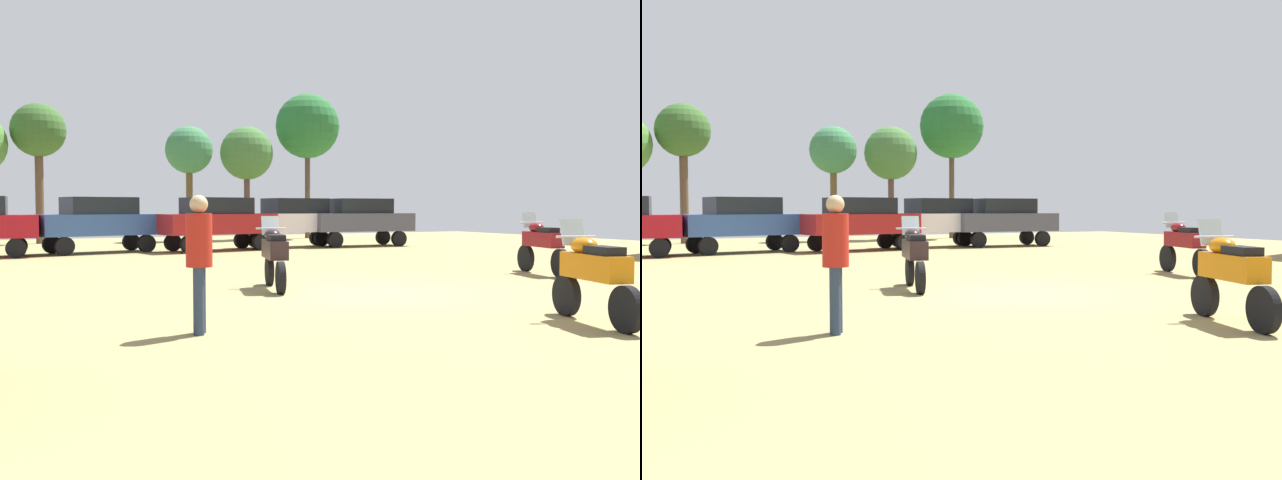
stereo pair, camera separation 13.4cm
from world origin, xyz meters
The scene contains 13 objects.
ground_plane centered at (0.00, 0.00, 0.01)m, with size 44.00×52.00×0.02m.
motorcycle_1 centered at (-1.50, 1.27, 0.73)m, with size 0.75×2.09×1.46m.
motorcycle_2 centered at (1.04, -4.38, 0.73)m, with size 0.78×2.03×1.46m.
motorcycle_7 centered at (5.51, 1.22, 0.76)m, with size 0.79×2.26×1.51m.
car_2 centered at (7.39, 13.61, 1.19)m, with size 4.40×2.07×2.00m.
car_3 centered at (1.05, 13.31, 1.19)m, with size 4.54×2.50×2.00m.
car_5 centered at (-3.09, 14.03, 1.19)m, with size 4.58×2.65×2.00m.
car_6 centered at (4.60, 14.09, 1.19)m, with size 4.44×2.17×2.00m.
person_1 centered at (-4.16, -2.72, 1.07)m, with size 0.45×0.45×1.80m.
tree_2 centered at (5.04, 21.08, 4.34)m, with size 2.68×2.68×5.70m.
tree_5 centered at (2.13, 21.27, 4.37)m, with size 2.30×2.30×5.58m.
tree_7 centered at (-4.62, 21.61, 5.00)m, with size 2.39×2.39×6.29m.
tree_8 centered at (8.52, 21.32, 5.90)m, with size 3.38×3.38×7.61m.
Camera 1 is at (-6.54, -11.17, 1.66)m, focal length 37.83 mm.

